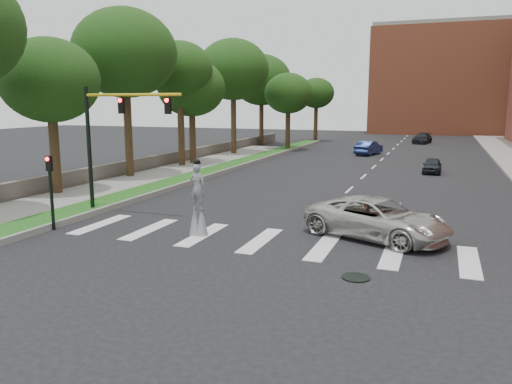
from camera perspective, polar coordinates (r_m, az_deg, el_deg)
name	(u,v)px	position (r m, az deg, el deg)	size (l,w,h in m)	color
ground_plane	(284,251)	(18.76, 3.20, -6.73)	(160.00, 160.00, 0.00)	black
grass_median	(222,168)	(41.11, -3.89, 2.76)	(2.00, 60.00, 0.25)	#1B5117
median_curb	(234,168)	(40.69, -2.54, 2.72)	(0.20, 60.00, 0.28)	gray
sidewalk_left	(118,185)	(34.01, -15.48, 0.78)	(4.00, 60.00, 0.18)	gray
stone_wall	(175,158)	(45.31, -9.22, 3.89)	(0.50, 56.00, 1.10)	#555049
manhole	(356,277)	(16.26, 11.34, -9.55)	(0.90, 0.90, 0.04)	black
building_backdrop	(450,81)	(95.22, 21.26, 11.70)	(26.00, 14.00, 18.00)	#CB6240
traffic_signal	(109,130)	(25.18, -16.47, 6.83)	(5.30, 0.23, 6.20)	black
secondary_signal	(51,186)	(23.06, -22.41, 0.68)	(0.25, 0.21, 3.23)	black
stilt_performer	(198,204)	(20.71, -6.64, -1.35)	(0.84, 0.55, 3.20)	#372516
suv_crossing	(377,219)	(20.81, 13.68, -2.97)	(2.71, 5.88, 1.63)	#B9B6AF
car_near	(432,165)	(41.36, 19.48, 2.88)	(1.38, 3.43, 1.17)	black
car_mid	(369,148)	(53.73, 12.76, 4.94)	(1.54, 4.41, 1.45)	navy
car_far	(422,138)	(70.64, 18.47, 5.84)	(1.90, 4.68, 1.36)	black
tree_1	(50,81)	(31.43, -22.51, 11.65)	(5.66, 5.66, 9.10)	#372516
tree_2	(125,53)	(37.22, -14.78, 15.06)	(7.28, 7.28, 11.93)	#372516
tree_3	(191,88)	(44.29, -7.39, 11.69)	(5.84, 5.84, 9.17)	#372516
tree_4	(233,70)	(52.49, -2.63, 13.78)	(7.31, 7.31, 11.85)	#372516
tree_5	(261,80)	(63.87, 0.63, 12.67)	(7.45, 7.45, 11.35)	#372516
tree_6	(288,94)	(57.22, 3.70, 11.15)	(5.36, 5.36, 8.71)	#372516
tree_7	(316,93)	(70.91, 6.91, 11.11)	(4.93, 4.93, 8.78)	#372516
tree_8	(180,71)	(42.76, -8.74, 13.56)	(5.51, 5.51, 10.43)	#372516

